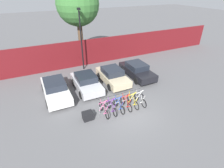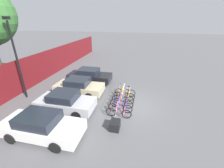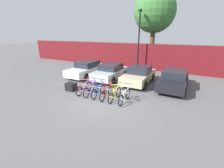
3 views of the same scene
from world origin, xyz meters
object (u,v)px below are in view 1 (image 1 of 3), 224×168
Objects in this scene: bicycle_pink at (104,110)px; lamp_post at (81,37)px; bicycle_red at (126,103)px; bicycle_blue at (119,105)px; bike_rack at (122,102)px; tree_behind_hoarding at (78,4)px; car_beige at (113,76)px; car_silver at (86,82)px; bicycle_purple at (111,108)px; cargo_crate at (88,116)px; bicycle_yellow at (133,101)px; car_black at (137,70)px; car_white at (55,89)px; bicycle_white at (140,99)px.

bicycle_pink is 8.60m from lamp_post.
bicycle_blue is at bearing 177.26° from bicycle_red.
tree_behind_hoarding is (0.25, 10.62, 5.67)m from bike_rack.
bicycle_blue is 4.17m from car_beige.
car_beige reaches higher than bike_rack.
bicycle_pink is 0.43× the size of car_silver.
bicycle_pink is at bearing 179.77° from bicycle_purple.
cargo_crate is (-2.96, -0.00, -0.10)m from bicycle_red.
lamp_post is at bearing 99.56° from bicycle_yellow.
car_silver is at bearing 103.63° from bicycle_blue.
bicycle_blue reaches higher than cargo_crate.
bicycle_blue is 0.61m from bicycle_red.
bicycle_pink is at bearing 177.26° from bicycle_red.
car_black is (5.24, 0.18, 0.00)m from car_silver.
bicycle_purple is 3.84m from car_silver.
bicycle_yellow is 0.28× the size of lamp_post.
bicycle_pink is at bearing -179.84° from bicycle_yellow.
bicycle_blue reaches higher than bike_rack.
bicycle_yellow is 0.20× the size of tree_behind_hoarding.
bicycle_pink is at bearing -55.64° from car_white.
bike_rack is 2.07× the size of bicycle_purple.
car_black is at bearing 58.15° from bicycle_white.
tree_behind_hoarding is (-0.81, 6.85, 5.47)m from car_beige.
car_beige is at bearing 76.03° from bicycle_red.
bicycle_pink is 2.44× the size of cargo_crate.
bike_rack reaches higher than cargo_crate.
car_black is (2.67, 0.04, 0.00)m from car_beige.
car_silver is 2.57m from car_beige.
lamp_post is (1.03, 7.97, 3.05)m from bicycle_pink.
bike_rack is at bearing -41.70° from car_white.
lamp_post is 3.98m from tree_behind_hoarding.
car_black reaches higher than bike_rack.
car_white is 6.44× the size of cargo_crate.
lamp_post is (-4.20, 4.01, 2.74)m from car_black.
car_white reaches higher than bicycle_purple.
car_white is at bearing 110.48° from cargo_crate.
bicycle_purple is at bearing -50.01° from car_white.
lamp_post is (-0.75, 7.97, 3.05)m from bicycle_red.
lamp_post is at bearing 81.99° from bicycle_pink.
tree_behind_hoarding reaches higher than bicycle_yellow.
bicycle_yellow is (1.18, 0.00, 0.00)m from bicycle_blue.
car_white reaches higher than cargo_crate.
lamp_post is at bearing -104.32° from tree_behind_hoarding.
bicycle_pink is 1.00× the size of bicycle_purple.
bicycle_white is at bearing 0.16° from bicycle_yellow.
cargo_crate is at bearing 177.54° from bicycle_white.
bicycle_pink is at bearing 176.24° from bicycle_blue.
bicycle_white is (2.41, 0.00, 0.00)m from bicycle_purple.
bicycle_pink is 2.35m from bicycle_yellow.
car_beige is at bearing -83.23° from tree_behind_hoarding.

